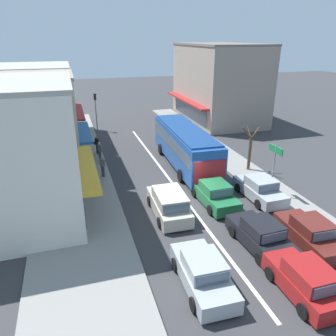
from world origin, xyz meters
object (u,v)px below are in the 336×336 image
pedestrian_with_handbag_near (97,144)px  pedestrian_browsing_midblock (100,150)px  city_bus (185,144)px  sedan_behind_bus_near (214,194)px  sedan_queue_far_back (203,273)px  sedan_behind_bus_mid (261,235)px  parked_sedan_kerb_second (260,189)px  parked_sedan_kerb_front (310,234)px  directional_road_sign (275,159)px  hatchback_queue_gap_filler (305,281)px  traffic_light_downstreet (96,106)px  street_tree_right (250,150)px  wagon_adjacent_lane_lead (169,204)px  pedestrian_far_walker (103,165)px

pedestrian_with_handbag_near → pedestrian_browsing_midblock: (0.06, -1.82, -0.00)m
city_bus → sedan_behind_bus_near: (-0.40, -6.75, -1.22)m
city_bus → sedan_behind_bus_near: size_ratio=2.58×
sedan_queue_far_back → sedan_behind_bus_mid: same height
city_bus → parked_sedan_kerb_second: 7.56m
sedan_behind_bus_near → parked_sedan_kerb_front: same height
sedan_behind_bus_mid → sedan_behind_bus_near: (-0.31, 4.96, 0.00)m
sedan_behind_bus_near → parked_sedan_kerb_second: same height
parked_sedan_kerb_second → directional_road_sign: directional_road_sign is taller
sedan_behind_bus_near → parked_sedan_kerb_second: 3.18m
directional_road_sign → pedestrian_browsing_midblock: (-10.27, 9.88, -1.61)m
city_bus → hatchback_queue_gap_filler: 15.25m
city_bus → traffic_light_downstreet: bearing=113.8°
directional_road_sign → city_bus: bearing=118.2°
parked_sedan_kerb_second → street_tree_right: 4.95m
wagon_adjacent_lane_lead → directional_road_sign: size_ratio=1.26×
parked_sedan_kerb_second → pedestrian_with_handbag_near: 15.09m
wagon_adjacent_lane_lead → parked_sedan_kerb_second: wagon_adjacent_lane_lead is taller
hatchback_queue_gap_filler → pedestrian_browsing_midblock: size_ratio=2.27×
parked_sedan_kerb_front → pedestrian_with_handbag_near: (-9.08, 17.15, 0.40)m
city_bus → street_tree_right: (4.52, -2.43, -0.13)m
sedan_behind_bus_near → street_tree_right: bearing=41.3°
wagon_adjacent_lane_lead → traffic_light_downstreet: 20.76m
wagon_adjacent_lane_lead → street_tree_right: 9.50m
sedan_queue_far_back → sedan_behind_bus_mid: 4.28m
hatchback_queue_gap_filler → pedestrian_browsing_midblock: bearing=109.4°
sedan_queue_far_back → hatchback_queue_gap_filler: 4.18m
sedan_queue_far_back → parked_sedan_kerb_front: 6.52m
traffic_light_downstreet → street_tree_right: bearing=-56.6°
sedan_queue_far_back → wagon_adjacent_lane_lead: size_ratio=0.93×
city_bus → sedan_behind_bus_near: city_bus is taller
sedan_behind_bus_near → pedestrian_far_walker: pedestrian_far_walker is taller
sedan_behind_bus_mid → street_tree_right: bearing=63.6°
directional_road_sign → sedan_behind_bus_mid: bearing=-127.8°
sedan_behind_bus_mid → hatchback_queue_gap_filler: bearing=-91.4°
hatchback_queue_gap_filler → parked_sedan_kerb_second: (2.95, 8.27, -0.05)m
parked_sedan_kerb_second → pedestrian_far_walker: 11.47m
parked_sedan_kerb_front → street_tree_right: 10.15m
traffic_light_downstreet → pedestrian_browsing_midblock: size_ratio=2.58×
sedan_queue_far_back → street_tree_right: (8.51, 11.07, 1.09)m
city_bus → sedan_behind_bus_mid: (-0.09, -11.72, -1.22)m
wagon_adjacent_lane_lead → parked_sedan_kerb_front: (6.03, -5.04, -0.08)m
pedestrian_browsing_midblock → pedestrian_far_walker: size_ratio=1.00×
sedan_behind_bus_near → pedestrian_far_walker: 8.88m
parked_sedan_kerb_front → pedestrian_browsing_midblock: 17.79m
traffic_light_downstreet → directional_road_sign: 22.27m
traffic_light_downstreet → sedan_behind_bus_near: bearing=-74.8°
pedestrian_with_handbag_near → parked_sedan_kerb_second: bearing=-51.3°
sedan_queue_far_back → pedestrian_far_walker: bearing=102.1°
sedan_behind_bus_near → street_tree_right: size_ratio=1.16×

